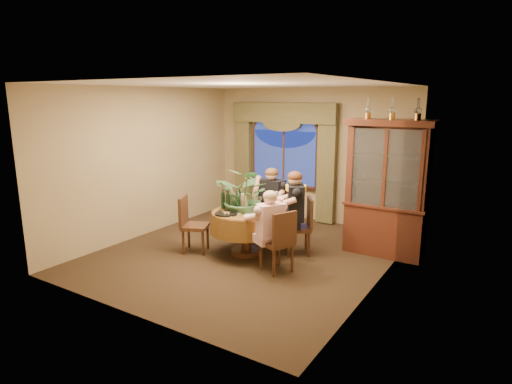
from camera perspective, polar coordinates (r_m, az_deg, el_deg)
The scene contains 37 objects.
floor at distance 7.38m, azimuth -1.35°, elevation -8.15°, with size 5.00×5.00×0.00m, color black.
wall_back at distance 9.17m, azimuth 7.26°, elevation 4.88°, with size 4.50×4.50×0.00m, color olive.
wall_right at distance 6.08m, azimuth 16.56°, elevation 0.57°, with size 5.00×5.00×0.00m, color olive.
ceiling at distance 6.91m, azimuth -1.48°, elevation 14.14°, with size 5.00×5.00×0.00m, color white.
window at distance 9.39m, azimuth 3.74°, elevation 4.51°, with size 1.62×0.10×1.32m, color navy, non-canonical shape.
arched_transom at distance 9.31m, azimuth 3.81°, elevation 9.27°, with size 1.60×0.06×0.44m, color navy, non-canonical shape.
drapery_left at distance 9.89m, azimuth -1.68°, elevation 4.24°, with size 0.38×0.14×2.32m, color #484324.
drapery_right at distance 8.92m, azimuth 9.41°, elevation 3.17°, with size 0.38×0.14×2.32m, color #484324.
swag_valance at distance 9.23m, azimuth 3.58°, elevation 10.49°, with size 2.45×0.16×0.42m, color #484324, non-canonical shape.
dining_table at distance 7.24m, azimuth -1.35°, elevation -5.43°, with size 1.23×1.23×0.75m, color maroon.
china_cabinet at distance 7.37m, azimuth 17.05°, elevation 0.41°, with size 1.40×0.55×2.26m, color #3D1C14.
oil_lamp_left at distance 7.33m, azimuth 14.70°, elevation 10.76°, with size 0.11×0.11×0.34m, color #A5722D, non-canonical shape.
oil_lamp_center at distance 7.22m, azimuth 17.72°, elevation 10.56°, with size 0.11×0.11×0.34m, color #A5722D, non-canonical shape.
oil_lamp_right at distance 7.13m, azimuth 20.82°, elevation 10.32°, with size 0.11×0.11×0.34m, color #A5722D, non-canonical shape.
chair_right at distance 6.51m, azimuth 2.75°, elevation -6.53°, with size 0.42×0.42×0.96m, color black.
chair_back_right at distance 7.25m, azimuth 5.58°, elevation -4.57°, with size 0.42×0.42×0.96m, color black.
chair_back at distance 7.89m, azimuth 2.13°, elevation -3.10°, with size 0.42×0.42×0.96m, color black.
chair_front_left at distance 7.38m, azimuth -8.11°, elevation -4.34°, with size 0.42×0.42×0.96m, color black.
person_pink at distance 6.46m, azimuth 1.95°, elevation -5.28°, with size 0.45×0.41×1.26m, color beige, non-canonical shape.
person_back at distance 7.73m, azimuth 2.14°, elevation -1.79°, with size 0.50×0.46×1.39m, color black, non-canonical shape.
person_scarf at distance 7.14m, azimuth 5.28°, elevation -2.86°, with size 0.51×0.47×1.43m, color black, non-canonical shape.
stoneware_vase at distance 7.22m, azimuth -1.63°, elevation -1.27°, with size 0.14×0.14×0.27m, color #9F8465, non-canonical shape.
centerpiece_plant at distance 7.10m, azimuth -1.39°, elevation 2.49°, with size 0.97×1.07×0.84m, color #365F35.
olive_bowl at distance 7.04m, azimuth -1.14°, elevation -2.56°, with size 0.15×0.15×0.05m, color #41552A.
cheese_platter at distance 6.95m, azimuth -3.97°, elevation -2.88°, with size 0.37×0.37×0.02m, color black.
wine_bottle_0 at distance 7.23m, azimuth -3.75°, elevation -1.02°, with size 0.07×0.07×0.33m, color black.
wine_bottle_1 at distance 7.28m, azimuth -4.43°, elevation -0.94°, with size 0.07×0.07×0.33m, color black.
wine_bottle_2 at distance 7.31m, azimuth -2.22°, elevation -0.85°, with size 0.07×0.07×0.33m, color black.
wine_bottle_3 at distance 7.34m, azimuth -3.26°, elevation -0.80°, with size 0.07×0.07×0.33m, color tan.
wine_bottle_4 at distance 7.23m, azimuth -2.51°, elevation -1.01°, with size 0.07×0.07×0.33m, color tan.
wine_bottle_5 at distance 7.15m, azimuth -2.53°, elevation -1.16°, with size 0.07×0.07×0.33m, color black.
tasting_paper_0 at distance 6.91m, azimuth -0.59°, elevation -3.02°, with size 0.21×0.30×0.00m, color white.
tasting_paper_1 at distance 7.16m, azimuth 1.00°, elevation -2.47°, with size 0.21×0.30×0.00m, color white.
tasting_paper_2 at distance 6.95m, azimuth -3.21°, elevation -2.94°, with size 0.21×0.30×0.00m, color white.
wine_glass_person_pink at distance 6.76m, azimuth 0.15°, elevation -2.61°, with size 0.07×0.07×0.18m, color silver, non-canonical shape.
wine_glass_person_back at distance 7.41m, azimuth 0.56°, elevation -1.25°, with size 0.07×0.07×0.18m, color silver, non-canonical shape.
wine_glass_person_scarf at distance 7.10m, azimuth 1.87°, elevation -1.88°, with size 0.07×0.07×0.18m, color silver, non-canonical shape.
Camera 1 is at (3.81, -5.75, 2.61)m, focal length 30.00 mm.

